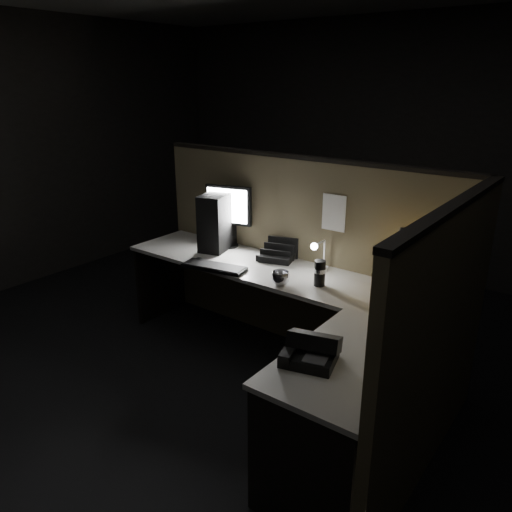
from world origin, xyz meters
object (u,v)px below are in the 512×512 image
Objects in this scene: monitor at (228,210)px; lava_lamp at (399,269)px; desk_phone at (310,350)px; pc_tower at (220,220)px; keyboard at (214,267)px.

lava_lamp is at bearing -20.34° from monitor.
lava_lamp is 1.50× the size of desk_phone.
desk_phone is at bearing -92.58° from lava_lamp.
monitor is 1.55m from lava_lamp.
lava_lamp is (1.53, -0.15, -0.12)m from monitor.
lava_lamp is at bearing -18.19° from pc_tower.
pc_tower is 0.11m from monitor.
pc_tower is 0.90× the size of monitor.
monitor reaches higher than pc_tower.
monitor is at bearing 106.22° from keyboard.
pc_tower is 1.49× the size of desk_phone.
pc_tower is 0.99× the size of lava_lamp.
monitor reaches higher than keyboard.
keyboard is 1.33m from lava_lamp.
lava_lamp is at bearing 2.58° from keyboard.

